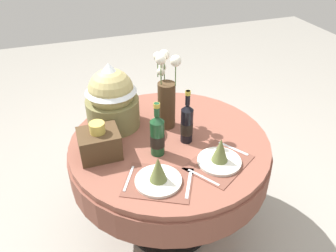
% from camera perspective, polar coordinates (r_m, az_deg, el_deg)
% --- Properties ---
extents(ground, '(8.00, 8.00, 0.00)m').
position_cam_1_polar(ground, '(2.55, 0.23, -15.69)').
color(ground, '#9E998E').
extents(dining_table, '(1.22, 1.22, 0.73)m').
position_cam_1_polar(dining_table, '(2.13, 0.26, -5.24)').
color(dining_table, brown).
rests_on(dining_table, ground).
extents(place_setting_left, '(0.42, 0.39, 0.16)m').
position_cam_1_polar(place_setting_left, '(1.73, -1.64, -8.27)').
color(place_setting_left, brown).
rests_on(place_setting_left, dining_table).
extents(place_setting_right, '(0.43, 0.40, 0.16)m').
position_cam_1_polar(place_setting_right, '(1.87, 8.64, -5.01)').
color(place_setting_right, brown).
rests_on(place_setting_right, dining_table).
extents(flower_vase, '(0.14, 0.21, 0.48)m').
position_cam_1_polar(flower_vase, '(2.07, -0.32, 5.25)').
color(flower_vase, '#47331E').
rests_on(flower_vase, dining_table).
extents(wine_bottle_centre, '(0.08, 0.08, 0.33)m').
position_cam_1_polar(wine_bottle_centre, '(1.87, -1.80, -1.53)').
color(wine_bottle_centre, '#194223').
rests_on(wine_bottle_centre, dining_table).
extents(wine_bottle_right, '(0.07, 0.07, 0.33)m').
position_cam_1_polar(wine_bottle_right, '(1.97, 3.17, 0.48)').
color(wine_bottle_right, black).
rests_on(wine_bottle_right, dining_table).
extents(gift_tub_back_left, '(0.33, 0.33, 0.42)m').
position_cam_1_polar(gift_tub_back_left, '(2.10, -9.45, 5.21)').
color(gift_tub_back_left, olive).
rests_on(gift_tub_back_left, dining_table).
extents(woven_basket_side_left, '(0.22, 0.19, 0.21)m').
position_cam_1_polar(woven_basket_side_left, '(1.92, -11.42, -2.76)').
color(woven_basket_side_left, '#47331E').
rests_on(woven_basket_side_left, dining_table).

